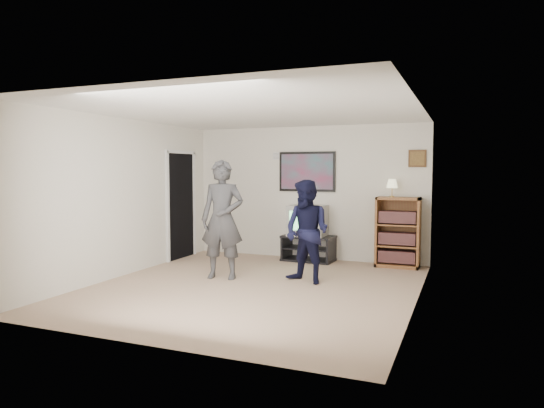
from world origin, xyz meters
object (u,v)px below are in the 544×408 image
Objects in this scene: crt_television at (308,220)px; bookshelf at (398,232)px; person_tall at (222,219)px; media_stand at (309,248)px; person_short at (307,232)px.

bookshelf reaches higher than crt_television.
person_tall reaches higher than bookshelf.
crt_television is at bearing -176.71° from media_stand.
person_short reaches higher than media_stand.
crt_television is 0.43× the size of person_short.
media_stand is 1.47× the size of crt_television.
crt_television is (-0.02, 0.00, 0.52)m from media_stand.
bookshelf is at bearing 27.65° from person_tall.
bookshelf is 2.06m from person_short.
crt_television is 1.63m from bookshelf.
media_stand is 1.65m from bookshelf.
person_short is at bearing -122.35° from bookshelf.
person_tall is at bearing -109.88° from media_stand.
media_stand is at bearing -1.05° from crt_television.
crt_television is 1.76m from person_short.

